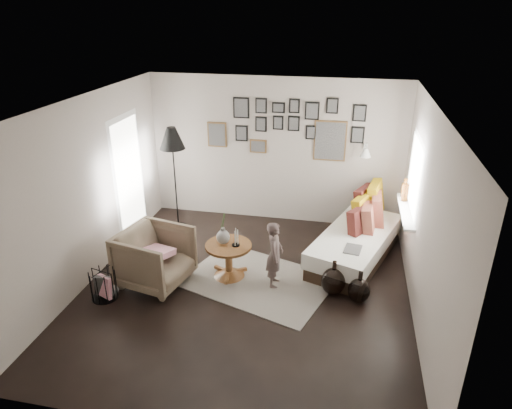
% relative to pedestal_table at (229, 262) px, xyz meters
% --- Properties ---
extents(ground, '(4.80, 4.80, 0.00)m').
position_rel_pedestal_table_xyz_m(ground, '(0.31, -0.29, -0.24)').
color(ground, black).
rests_on(ground, ground).
extents(wall_back, '(4.50, 0.00, 4.50)m').
position_rel_pedestal_table_xyz_m(wall_back, '(0.31, 2.11, 1.06)').
color(wall_back, '#A69B91').
rests_on(wall_back, ground).
extents(wall_front, '(4.50, 0.00, 4.50)m').
position_rel_pedestal_table_xyz_m(wall_front, '(0.31, -2.69, 1.06)').
color(wall_front, '#A69B91').
rests_on(wall_front, ground).
extents(wall_left, '(0.00, 4.80, 4.80)m').
position_rel_pedestal_table_xyz_m(wall_left, '(-1.94, -0.29, 1.06)').
color(wall_left, '#A69B91').
rests_on(wall_left, ground).
extents(wall_right, '(0.00, 4.80, 4.80)m').
position_rel_pedestal_table_xyz_m(wall_right, '(2.56, -0.29, 1.06)').
color(wall_right, '#A69B91').
rests_on(wall_right, ground).
extents(ceiling, '(4.80, 4.80, 0.00)m').
position_rel_pedestal_table_xyz_m(ceiling, '(0.31, -0.29, 2.36)').
color(ceiling, white).
rests_on(ceiling, wall_back).
extents(door_left, '(0.00, 2.14, 2.14)m').
position_rel_pedestal_table_xyz_m(door_left, '(-1.92, 0.91, 0.81)').
color(door_left, white).
rests_on(door_left, wall_left).
extents(window_right, '(0.15, 1.32, 1.30)m').
position_rel_pedestal_table_xyz_m(window_right, '(2.49, 1.06, 0.69)').
color(window_right, white).
rests_on(window_right, wall_right).
extents(gallery_wall, '(2.74, 0.03, 1.08)m').
position_rel_pedestal_table_xyz_m(gallery_wall, '(0.60, 2.10, 1.50)').
color(gallery_wall, brown).
rests_on(gallery_wall, wall_back).
extents(wall_sconce, '(0.18, 0.36, 0.16)m').
position_rel_pedestal_table_xyz_m(wall_sconce, '(1.86, 1.85, 1.22)').
color(wall_sconce, white).
rests_on(wall_sconce, wall_back).
extents(rug, '(2.38, 2.00, 0.01)m').
position_rel_pedestal_table_xyz_m(rug, '(0.44, -0.04, -0.24)').
color(rug, beige).
rests_on(rug, ground).
extents(pedestal_table, '(0.67, 0.67, 0.53)m').
position_rel_pedestal_table_xyz_m(pedestal_table, '(0.00, 0.00, 0.00)').
color(pedestal_table, brown).
rests_on(pedestal_table, ground).
extents(vase, '(0.19, 0.19, 0.48)m').
position_rel_pedestal_table_xyz_m(vase, '(-0.08, 0.02, 0.43)').
color(vase, black).
rests_on(vase, pedestal_table).
extents(candles, '(0.12, 0.12, 0.25)m').
position_rel_pedestal_table_xyz_m(candles, '(0.11, 0.00, 0.41)').
color(candles, black).
rests_on(candles, pedestal_table).
extents(daybed, '(1.52, 2.23, 1.02)m').
position_rel_pedestal_table_xyz_m(daybed, '(1.81, 0.97, 0.08)').
color(daybed, black).
rests_on(daybed, ground).
extents(magazine_on_daybed, '(0.28, 0.35, 0.02)m').
position_rel_pedestal_table_xyz_m(magazine_on_daybed, '(1.76, 0.32, 0.23)').
color(magazine_on_daybed, black).
rests_on(magazine_on_daybed, daybed).
extents(armchair, '(1.07, 1.05, 0.83)m').
position_rel_pedestal_table_xyz_m(armchair, '(-0.98, -0.37, 0.17)').
color(armchair, '#70604B').
rests_on(armchair, ground).
extents(armchair_cushion, '(0.46, 0.47, 0.17)m').
position_rel_pedestal_table_xyz_m(armchair_cushion, '(-0.95, -0.32, 0.24)').
color(armchair_cushion, white).
rests_on(armchair_cushion, armchair).
extents(floor_lamp, '(0.43, 0.43, 1.83)m').
position_rel_pedestal_table_xyz_m(floor_lamp, '(-1.31, 1.38, 1.34)').
color(floor_lamp, black).
rests_on(floor_lamp, ground).
extents(magazine_basket, '(0.41, 0.41, 0.42)m').
position_rel_pedestal_table_xyz_m(magazine_basket, '(-1.53, -0.87, -0.04)').
color(magazine_basket, black).
rests_on(magazine_basket, ground).
extents(demijohn_large, '(0.34, 0.34, 0.51)m').
position_rel_pedestal_table_xyz_m(demijohn_large, '(1.52, -0.13, -0.05)').
color(demijohn_large, black).
rests_on(demijohn_large, ground).
extents(demijohn_small, '(0.30, 0.30, 0.47)m').
position_rel_pedestal_table_xyz_m(demijohn_small, '(1.87, -0.25, -0.07)').
color(demijohn_small, black).
rests_on(demijohn_small, ground).
extents(child, '(0.25, 0.37, 0.98)m').
position_rel_pedestal_table_xyz_m(child, '(0.69, -0.08, 0.25)').
color(child, '#564543').
rests_on(child, ground).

